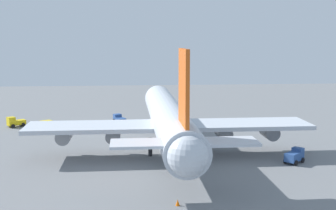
{
  "coord_description": "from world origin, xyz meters",
  "views": [
    {
      "loc": [
        -77.6,
        7.02,
        20.02
      ],
      "look_at": [
        0.0,
        0.0,
        8.46
      ],
      "focal_mm": 47.9,
      "sensor_mm": 36.0,
      "label": 1
    }
  ],
  "objects": [
    {
      "name": "cargo_airplane",
      "position": [
        -0.2,
        0.0,
        6.09
      ],
      "size": [
        57.98,
        48.35,
        18.79
      ],
      "color": "silver",
      "rests_on": "ground_plane"
    },
    {
      "name": "safety_cone_tail",
      "position": [
        -26.09,
        1.19,
        0.38
      ],
      "size": [
        0.54,
        0.54,
        0.77
      ],
      "primitive_type": "cone",
      "color": "orange",
      "rests_on": "ground_plane"
    },
    {
      "name": "catering_truck",
      "position": [
        -9.02,
        -19.86,
        1.16
      ],
      "size": [
        3.8,
        3.93,
        2.32
      ],
      "color": "#2D5193",
      "rests_on": "ground_plane"
    },
    {
      "name": "pushback_tractor",
      "position": [
        27.85,
        9.15,
        1.07
      ],
      "size": [
        4.41,
        3.43,
        2.13
      ],
      "color": "#2D5193",
      "rests_on": "ground_plane"
    },
    {
      "name": "fuel_truck",
      "position": [
        22.23,
        25.71,
        1.06
      ],
      "size": [
        5.04,
        4.57,
        2.16
      ],
      "color": "yellow",
      "rests_on": "ground_plane"
    },
    {
      "name": "ground_plane",
      "position": [
        0.0,
        0.0,
        0.0
      ],
      "size": [
        231.91,
        231.91,
        0.0
      ],
      "primitive_type": "plane",
      "color": "slate"
    },
    {
      "name": "maintenance_van",
      "position": [
        25.85,
        32.8,
        1.14
      ],
      "size": [
        3.76,
        4.23,
        2.38
      ],
      "color": "yellow",
      "rests_on": "ground_plane"
    },
    {
      "name": "safety_cone_nose",
      "position": [
        26.09,
        0.96,
        0.34
      ],
      "size": [
        0.48,
        0.48,
        0.68
      ],
      "primitive_type": "cone",
      "color": "orange",
      "rests_on": "ground_plane"
    }
  ]
}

